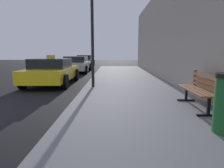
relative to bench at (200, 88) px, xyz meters
The scene contains 6 objects.
sidewalk 1.51m from the bench, behind, with size 4.00×32.00×0.15m, color slate.
bench is the anchor object (origin of this frame).
street_lamp 4.95m from the bench, 133.17° to the left, with size 0.36×0.36×4.00m.
car_yellow 7.04m from the bench, 137.02° to the left, with size 2.04×4.34×1.43m.
car_silver 12.13m from the bench, 114.59° to the left, with size 2.02×4.42×1.27m.
car_green 19.78m from the bench, 105.92° to the left, with size 2.00×4.27×1.27m.
Camera 1 is at (3.16, -5.07, 1.53)m, focal length 32.27 mm.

